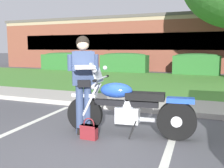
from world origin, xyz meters
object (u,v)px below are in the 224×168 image
hedge_left (65,61)px  hedge_center_left (124,62)px  rider_person (83,77)px  handbag (89,131)px  brick_building (187,44)px  hedge_center_right (197,64)px  motorcycle (133,108)px

hedge_left → hedge_center_left: bearing=-0.0°
rider_person → handbag: rider_person is taller
rider_person → hedge_center_left: 12.06m
brick_building → hedge_center_right: bearing=-77.5°
rider_person → hedge_center_right: bearing=85.8°
handbag → hedge_center_right: 11.84m
hedge_left → hedge_center_left: 4.33m
hedge_center_left → rider_person: bearing=-73.2°
motorcycle → hedge_center_right: size_ratio=0.88×
handbag → hedge_center_left: (-3.72, 11.81, 0.51)m
brick_building → hedge_left: bearing=-141.1°
motorcycle → rider_person: bearing=-167.6°
hedge_center_left → motorcycle: bearing=-69.1°
handbag → hedge_center_left: hedge_center_left is taller
rider_person → hedge_center_left: bearing=106.8°
hedge_left → rider_person: bearing=-55.9°
hedge_center_left → brick_building: brick_building is taller
motorcycle → rider_person: size_ratio=1.31×
rider_person → brick_building: brick_building is taller
handbag → hedge_left: (-8.05, 11.81, 0.51)m
motorcycle → brick_building: size_ratio=0.08×
hedge_center_right → brick_building: brick_building is taller
handbag → hedge_center_left: size_ratio=0.12×
motorcycle → handbag: 0.84m
hedge_center_left → hedge_center_right: size_ratio=1.16×
hedge_center_left → brick_building: size_ratio=0.11×
rider_person → brick_building: 17.50m
hedge_center_left → hedge_center_right: (4.33, 0.00, 0.00)m
hedge_left → brick_building: 9.52m
handbag → hedge_center_right: (0.62, 11.81, 0.51)m
handbag → brick_building: (-0.70, 17.74, 1.74)m
handbag → hedge_center_right: size_ratio=0.14×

